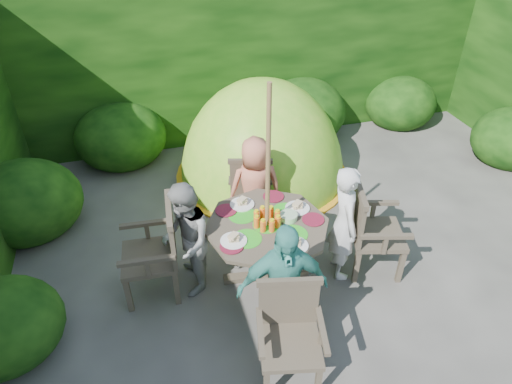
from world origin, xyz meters
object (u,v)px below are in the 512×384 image
object	(u,v)px
patio_table	(267,233)
child_front	(283,289)
parasol_pole	(268,194)
dome_tent	(262,175)
child_back	(255,188)
garden_chair_right	(370,229)
garden_chair_front	(290,332)
garden_chair_back	(251,184)
child_left	(186,240)
garden_chair_left	(157,250)
child_right	(344,223)

from	to	relation	value
patio_table	child_front	world-z (taller)	child_front
child_front	parasol_pole	bearing A→B (deg)	88.48
dome_tent	child_back	bearing A→B (deg)	-102.34
garden_chair_right	child_front	xyz separation A→B (m)	(-1.19, -0.67, 0.14)
garden_chair_right	garden_chair_front	xyz separation A→B (m)	(-1.22, -0.97, -0.05)
child_back	child_front	bearing A→B (deg)	87.32
garden_chair_right	dome_tent	xyz separation A→B (m)	(-0.56, 2.07, -0.53)
parasol_pole	garden_chair_front	world-z (taller)	parasol_pole
garden_chair_back	garden_chair_front	xyz separation A→B (m)	(-0.26, -2.19, 0.02)
parasol_pole	child_left	world-z (taller)	parasol_pole
parasol_pole	garden_chair_left	distance (m)	1.23
garden_chair_back	garden_chair_front	distance (m)	2.20
garden_chair_front	dome_tent	bearing A→B (deg)	90.38
patio_table	garden_chair_right	world-z (taller)	garden_chair_right
garden_chair_left	child_back	size ratio (longest dim) A/B	0.80
garden_chair_back	child_right	bearing A→B (deg)	134.73
parasol_pole	child_back	distance (m)	0.93
patio_table	garden_chair_back	size ratio (longest dim) A/B	1.62
parasol_pole	garden_chair_left	bearing A→B (deg)	172.53
parasol_pole	garden_chair_back	distance (m)	1.27
garden_chair_back	dome_tent	world-z (taller)	dome_tent
garden_chair_right	dome_tent	world-z (taller)	dome_tent
garden_chair_front	child_left	bearing A→B (deg)	131.60
child_right	dome_tent	distance (m)	2.17
child_front	dome_tent	world-z (taller)	dome_tent
child_back	dome_tent	world-z (taller)	dome_tent
garden_chair_left	child_front	world-z (taller)	child_front
patio_table	dome_tent	size ratio (longest dim) A/B	0.50
garden_chair_front	child_back	world-z (taller)	child_back
garden_chair_left	garden_chair_front	distance (m)	1.56
patio_table	child_back	world-z (taller)	child_back
garden_chair_back	dome_tent	size ratio (longest dim) A/B	0.31
patio_table	dome_tent	xyz separation A→B (m)	(0.52, 1.95, -0.62)
child_back	child_front	size ratio (longest dim) A/B	0.92
dome_tent	parasol_pole	bearing A→B (deg)	-97.23
patio_table	child_back	size ratio (longest dim) A/B	1.13
garden_chair_right	child_front	world-z (taller)	child_front
child_right	child_back	xyz separation A→B (m)	(-0.69, 0.89, -0.03)
parasol_pole	garden_chair_back	bearing A→B (deg)	83.36
parasol_pole	child_back	size ratio (longest dim) A/B	1.76
garden_chair_left	child_back	xyz separation A→B (m)	(1.18, 0.65, 0.09)
parasol_pole	child_front	xyz separation A→B (m)	(-0.10, -0.79, -0.42)
garden_chair_back	child_back	xyz separation A→B (m)	(-0.03, -0.30, 0.16)
parasol_pole	garden_chair_right	xyz separation A→B (m)	(1.09, -0.12, -0.57)
child_back	garden_chair_back	bearing A→B (deg)	-90.56
garden_chair_back	dome_tent	xyz separation A→B (m)	(0.40, 0.85, -0.46)
garden_chair_left	garden_chair_back	distance (m)	1.54
patio_table	child_back	bearing A→B (deg)	83.09
garden_chair_back	child_front	distance (m)	1.92
child_back	parasol_pole	bearing A→B (deg)	87.32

